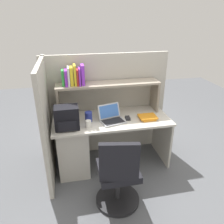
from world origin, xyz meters
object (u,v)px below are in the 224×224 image
object	(u,v)px
backpack	(67,118)
office_chair	(118,178)
computer_mouse	(128,118)
paper_cup	(88,124)
snack_canister	(89,117)
laptop	(111,118)

from	to	relation	value
backpack	office_chair	distance (m)	0.95
computer_mouse	paper_cup	distance (m)	0.56
computer_mouse	office_chair	size ratio (longest dim) A/B	0.11
computer_mouse	office_chair	xyz separation A→B (m)	(-0.30, -0.74, -0.35)
snack_canister	backpack	bearing A→B (deg)	-153.15
laptop	paper_cup	size ratio (longest dim) A/B	4.02
backpack	snack_canister	world-z (taller)	backpack
backpack	laptop	bearing A→B (deg)	8.28
laptop	snack_canister	xyz separation A→B (m)	(-0.30, 0.06, 0.02)
paper_cup	office_chair	world-z (taller)	office_chair
paper_cup	snack_canister	xyz separation A→B (m)	(0.02, 0.17, 0.02)
laptop	paper_cup	distance (m)	0.34
laptop	office_chair	xyz separation A→B (m)	(-0.07, -0.73, -0.39)
snack_canister	laptop	bearing A→B (deg)	-11.05
laptop	backpack	xyz separation A→B (m)	(-0.58, -0.08, 0.09)
paper_cup	office_chair	size ratio (longest dim) A/B	0.10
backpack	office_chair	world-z (taller)	backpack
backpack	computer_mouse	size ratio (longest dim) A/B	2.88
backpack	computer_mouse	xyz separation A→B (m)	(0.81, 0.10, -0.13)
laptop	office_chair	bearing A→B (deg)	-95.70
computer_mouse	office_chair	distance (m)	0.87
backpack	computer_mouse	world-z (taller)	backpack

